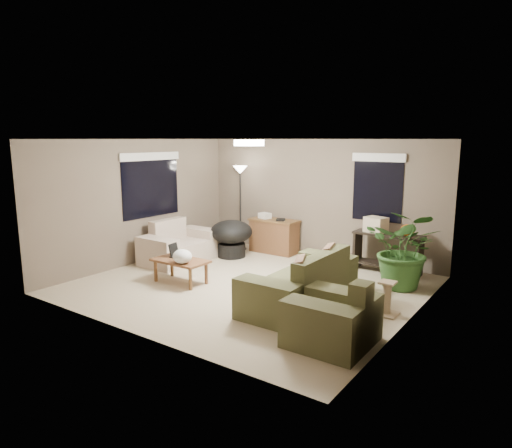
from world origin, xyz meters
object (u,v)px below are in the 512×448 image
Objects in this scene: armchair at (333,321)px; houseplant at (405,258)px; main_sofa at (303,286)px; papasan_chair at (231,236)px; loveseat at (179,247)px; coffee_table at (180,263)px; floor_lamp at (240,180)px; cat_scratching_post at (387,301)px; console_table at (387,250)px; desk at (274,236)px.

houseplant is at bearing 88.92° from armchair.
papasan_chair is at bearing 148.56° from main_sofa.
loveseat is 1.14m from papasan_chair.
coffee_table is (-3.27, 0.67, 0.06)m from armchair.
armchair is (0.97, -0.98, 0.00)m from main_sofa.
floor_lamp is (-3.91, 3.27, 1.30)m from armchair.
papasan_chair is 0.50× the size of floor_lamp.
main_sofa reaches higher than coffee_table.
houseplant reaches higher than main_sofa.
papasan_chair is 1.90× the size of cat_scratching_post.
main_sofa is at bearing -164.81° from cat_scratching_post.
main_sofa is 1.69× the size of console_table.
coffee_table is at bearing -78.69° from papasan_chair.
coffee_table is at bearing -149.34° from houseplant.
main_sofa is 2.00× the size of desk.
desk is at bearing 130.73° from main_sofa.
armchair reaches higher than desk.
armchair is 0.52× the size of floor_lamp.
armchair is 1.05× the size of papasan_chair.
console_table is (3.82, 1.69, 0.14)m from loveseat.
armchair is 0.77× the size of console_table.
loveseat is at bearing 174.84° from cat_scratching_post.
floor_lamp is (-3.39, -0.13, 1.16)m from console_table.
main_sofa reaches higher than papasan_chair.
papasan_chair is at bearing -179.61° from houseplant.
console_table is (2.59, -0.05, 0.06)m from desk.
loveseat reaches higher than console_table.
main_sofa reaches higher than cat_scratching_post.
console_table is (-0.52, 3.40, 0.14)m from armchair.
cat_scratching_post is at bearing -82.73° from houseplant.
console_table is (2.75, 2.73, 0.08)m from coffee_table.
armchair reaches higher than papasan_chair.
armchair is 1.00× the size of coffee_table.
armchair is 5.26m from floor_lamp.
desk is at bearing 165.51° from houseplant.
coffee_table is at bearing 168.35° from armchair.
loveseat is 1.49m from coffee_table.
main_sofa and armchair have the same top height.
armchair is at bearing -91.08° from houseplant.
cat_scratching_post is at bearing -25.52° from floor_lamp.
armchair is at bearing -99.63° from cat_scratching_post.
loveseat is 1.60× the size of coffee_table.
desk is (1.22, 1.74, 0.08)m from loveseat.
armchair is 2.65m from houseplant.
desk is 0.81× the size of houseplant.
loveseat is 1.45× the size of desk.
main_sofa is 1.38m from armchair.
armchair reaches higher than cat_scratching_post.
console_table is at bearing -1.17° from desk.
cat_scratching_post is (0.74, -2.10, -0.22)m from console_table.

